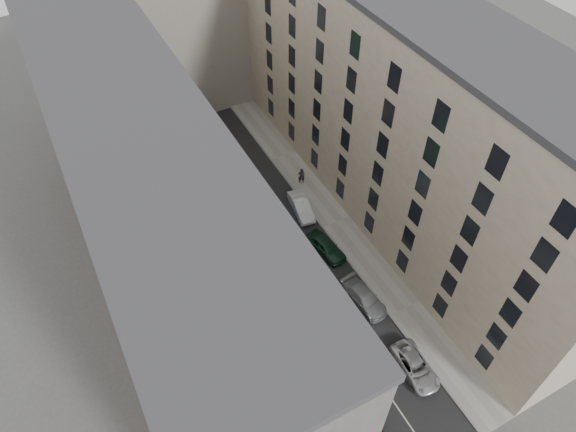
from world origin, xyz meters
TOP-DOWN VIEW (x-y plane):
  - ground at (0.00, 0.00)m, footprint 120.00×120.00m
  - road_surface at (0.00, 0.00)m, footprint 8.00×44.00m
  - sidewalk_left at (-5.50, 0.00)m, footprint 3.00×44.00m
  - sidewalk_right at (5.50, 0.00)m, footprint 3.00×44.00m
  - building_left at (-11.00, 0.00)m, footprint 8.00×44.00m
  - building_right at (11.00, 0.00)m, footprint 8.00×44.00m
  - building_endcap at (0.00, 28.00)m, footprint 18.00×12.00m
  - tarp_truck at (-0.60, 0.83)m, footprint 2.42×5.73m
  - car_left_1 at (-2.80, -13.40)m, footprint 1.75×4.49m
  - car_left_2 at (-3.46, -7.80)m, footprint 2.61×4.97m
  - car_left_3 at (-3.60, -2.20)m, footprint 2.09×4.86m
  - car_left_4 at (-3.60, 3.40)m, footprint 1.73×4.13m
  - car_left_5 at (-3.60, 11.00)m, footprint 1.89×4.19m
  - car_right_0 at (2.80, -15.75)m, footprint 2.42×4.71m
  - car_right_1 at (2.80, -8.80)m, footprint 2.44×4.82m
  - car_right_2 at (2.80, -2.60)m, footprint 2.39×4.50m
  - car_right_3 at (3.23, 2.90)m, footprint 2.10×4.46m
  - tree_near at (-6.28, -16.54)m, footprint 5.21×4.92m
  - tree_mid at (-4.50, 0.53)m, footprint 5.08×4.77m
  - tree_far at (-4.50, 18.12)m, footprint 5.41×5.15m
  - lamp_post at (-5.80, -7.23)m, footprint 0.36×0.36m
  - pedestrian at (5.16, 6.37)m, footprint 0.79×0.64m

SIDE VIEW (x-z plane):
  - ground at x=0.00m, z-range 0.00..0.00m
  - road_surface at x=0.00m, z-range 0.00..0.02m
  - sidewalk_left at x=-5.50m, z-range 0.00..0.15m
  - sidewalk_right at x=5.50m, z-range 0.00..0.15m
  - car_right_0 at x=2.80m, z-range 0.00..1.27m
  - car_left_5 at x=-3.60m, z-range 0.00..1.33m
  - car_left_2 at x=-3.46m, z-range 0.00..1.34m
  - car_right_1 at x=2.80m, z-range 0.00..1.34m
  - car_left_4 at x=-3.60m, z-range 0.00..1.40m
  - car_left_3 at x=-3.60m, z-range 0.00..1.40m
  - car_right_3 at x=3.23m, z-range 0.00..1.41m
  - car_left_1 at x=-2.80m, z-range 0.00..1.46m
  - car_right_2 at x=2.80m, z-range 0.00..1.46m
  - pedestrian at x=5.16m, z-range 0.15..2.04m
  - tarp_truck at x=-0.60m, z-range 0.13..2.76m
  - lamp_post at x=-5.80m, z-range 0.91..7.67m
  - tree_mid at x=-4.50m, z-range 1.08..7.95m
  - tree_near at x=-6.28m, z-range 1.45..9.56m
  - tree_far at x=-4.50m, z-range 1.48..9.86m
  - building_endcap at x=0.00m, z-range 0.00..18.00m
  - building_left at x=-11.00m, z-range 0.00..20.00m
  - building_right at x=11.00m, z-range 0.00..20.00m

